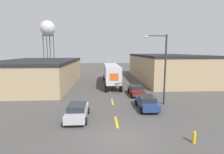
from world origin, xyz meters
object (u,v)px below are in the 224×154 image
at_px(semi_truck, 111,72).
at_px(water_tower, 48,29).
at_px(parked_car_right_mid, 136,90).
at_px(street_lamp, 163,65).
at_px(fire_hydrant, 194,137).
at_px(parked_car_right_near, 147,102).
at_px(parked_car_left_near, 77,111).

bearing_deg(semi_truck, water_tower, 126.01).
height_order(parked_car_right_mid, water_tower, water_tower).
relative_size(semi_truck, street_lamp, 1.75).
distance_m(street_lamp, fire_hydrant, 9.73).
xyz_separation_m(parked_car_right_near, street_lamp, (2.12, 1.51, 3.92)).
distance_m(semi_truck, parked_car_right_mid, 8.92).
bearing_deg(parked_car_right_near, parked_car_right_mid, 90.00).
xyz_separation_m(parked_car_right_mid, water_tower, (-21.62, 32.94, 12.20)).
bearing_deg(parked_car_left_near, parked_car_right_mid, 50.03).
distance_m(parked_car_right_mid, street_lamp, 6.31).
xyz_separation_m(parked_car_right_near, water_tower, (-21.62, 38.91, 12.20)).
xyz_separation_m(parked_car_right_mid, street_lamp, (2.12, -4.46, 3.92)).
height_order(semi_truck, parked_car_right_mid, semi_truck).
bearing_deg(street_lamp, parked_car_right_mid, 115.43).
relative_size(parked_car_left_near, fire_hydrant, 4.96).
relative_size(semi_truck, parked_car_left_near, 3.26).
bearing_deg(fire_hydrant, semi_truck, 102.02).
height_order(water_tower, street_lamp, water_tower).
height_order(parked_car_right_near, water_tower, water_tower).
bearing_deg(fire_hydrant, street_lamp, 85.52).
bearing_deg(street_lamp, fire_hydrant, -94.48).
xyz_separation_m(street_lamp, fire_hydrant, (-0.68, -8.72, -4.25)).
height_order(semi_truck, water_tower, water_tower).
bearing_deg(street_lamp, semi_truck, 112.46).
relative_size(parked_car_right_near, street_lamp, 0.54).
bearing_deg(water_tower, fire_hydrant, -63.44).
bearing_deg(parked_car_left_near, street_lamp, 23.38).
bearing_deg(semi_truck, street_lamp, -68.33).
relative_size(semi_truck, parked_car_right_mid, 3.26).
distance_m(parked_car_left_near, street_lamp, 10.76).
height_order(parked_car_left_near, parked_car_right_near, same).
relative_size(semi_truck, parked_car_right_near, 3.26).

